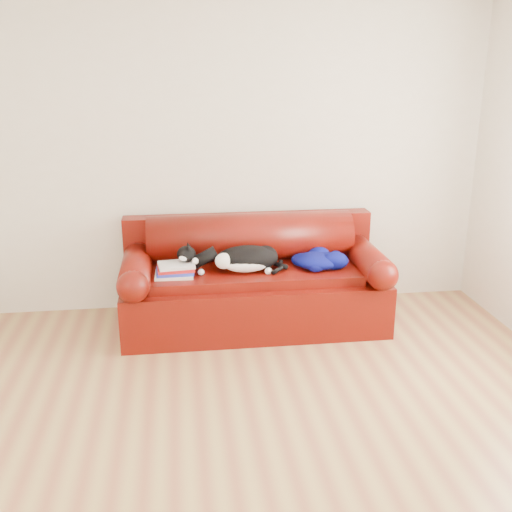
# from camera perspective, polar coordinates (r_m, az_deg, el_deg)

# --- Properties ---
(ground) EXTENTS (4.50, 4.50, 0.00)m
(ground) POSITION_cam_1_polar(r_m,az_deg,el_deg) (3.70, -0.15, -16.14)
(ground) COLOR brown
(ground) RESTS_ON ground
(room_shell) EXTENTS (4.52, 4.02, 2.61)m
(room_shell) POSITION_cam_1_polar(r_m,az_deg,el_deg) (3.12, 2.07, 10.48)
(room_shell) COLOR beige
(room_shell) RESTS_ON ground
(sofa_base) EXTENTS (2.10, 0.90, 0.50)m
(sofa_base) POSITION_cam_1_polar(r_m,az_deg,el_deg) (4.92, -0.22, -3.95)
(sofa_base) COLOR #3A0E02
(sofa_base) RESTS_ON ground
(sofa_back) EXTENTS (2.10, 1.01, 0.88)m
(sofa_back) POSITION_cam_1_polar(r_m,az_deg,el_deg) (5.05, -0.58, 0.28)
(sofa_back) COLOR #3A0E02
(sofa_back) RESTS_ON ground
(book_stack) EXTENTS (0.30, 0.24, 0.10)m
(book_stack) POSITION_cam_1_polar(r_m,az_deg,el_deg) (4.66, -7.70, -1.32)
(book_stack) COLOR white
(book_stack) RESTS_ON sofa_base
(cat) EXTENTS (0.73, 0.33, 0.26)m
(cat) POSITION_cam_1_polar(r_m,az_deg,el_deg) (4.70, -0.92, -0.32)
(cat) COLOR black
(cat) RESTS_ON sofa_base
(blanket) EXTENTS (0.44, 0.36, 0.14)m
(blanket) POSITION_cam_1_polar(r_m,az_deg,el_deg) (4.85, 6.00, -0.33)
(blanket) COLOR #020C49
(blanket) RESTS_ON sofa_base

